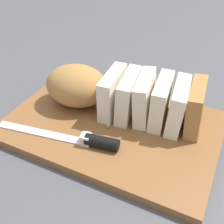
{
  "coord_description": "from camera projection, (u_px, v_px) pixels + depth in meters",
  "views": [
    {
      "loc": [
        0.2,
        -0.44,
        0.41
      ],
      "look_at": [
        0.0,
        0.0,
        0.05
      ],
      "focal_mm": 44.64,
      "sensor_mm": 36.0,
      "label": 1
    }
  ],
  "objects": [
    {
      "name": "crumb_near_knife",
      "position": [
        93.0,
        103.0,
        0.68
      ],
      "size": [
        0.01,
        0.01,
        0.01
      ],
      "primitive_type": "sphere",
      "color": "tan",
      "rests_on": "cutting_board"
    },
    {
      "name": "ground_plane",
      "position": [
        112.0,
        129.0,
        0.64
      ],
      "size": [
        3.0,
        3.0,
        0.0
      ],
      "primitive_type": "plane",
      "color": "#4C4C51"
    },
    {
      "name": "bread_loaf",
      "position": [
        116.0,
        93.0,
        0.64
      ],
      "size": [
        0.38,
        0.15,
        0.1
      ],
      "rotation": [
        0.0,
        0.0,
        0.09
      ],
      "color": "#A8753D",
      "rests_on": "cutting_board"
    },
    {
      "name": "bread_knife",
      "position": [
        88.0,
        140.0,
        0.57
      ],
      "size": [
        0.28,
        0.05,
        0.03
      ],
      "rotation": [
        0.0,
        0.0,
        3.26
      ],
      "color": "silver",
      "rests_on": "cutting_board"
    },
    {
      "name": "crumb_near_loaf",
      "position": [
        110.0,
        127.0,
        0.61
      ],
      "size": [
        0.01,
        0.01,
        0.01
      ],
      "primitive_type": "sphere",
      "color": "tan",
      "rests_on": "cutting_board"
    },
    {
      "name": "cutting_board",
      "position": [
        112.0,
        126.0,
        0.63
      ],
      "size": [
        0.48,
        0.33,
        0.02
      ],
      "primitive_type": "cube",
      "rotation": [
        0.0,
        0.0,
        -0.03
      ],
      "color": "brown",
      "rests_on": "ground_plane"
    }
  ]
}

